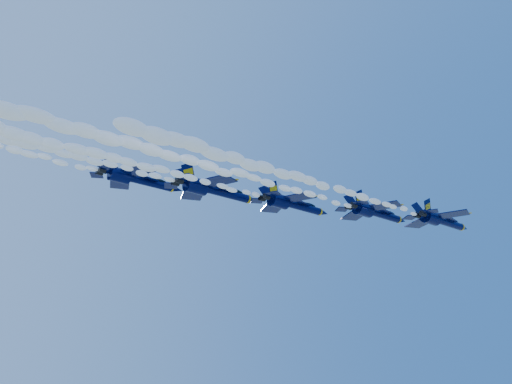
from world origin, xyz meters
TOP-DOWN VIEW (x-y plane):
  - jet_lead at (14.70, -13.12)m, footprint 15.59×12.79m
  - smoke_trail_jet_lead at (-19.55, -13.12)m, footprint 55.17×1.99m
  - jet_second at (3.34, -7.50)m, footprint 15.45×12.67m
  - smoke_trail_jet_second at (-30.84, -7.50)m, footprint 55.17×1.97m
  - jet_third at (-4.74, 5.21)m, footprint 16.81×13.79m
  - smoke_trail_jet_third at (-39.51, 5.21)m, footprint 55.17×2.14m
  - jet_fourth at (-16.43, 14.68)m, footprint 19.46×15.96m
  - smoke_trail_jet_fourth at (-52.33, 14.68)m, footprint 55.17×2.48m
  - jet_fifth at (-28.67, 22.57)m, footprint 17.60×14.44m

SIDE VIEW (x-z plane):
  - smoke_trail_jet_lead at x=-19.55m, z-range 148.05..149.84m
  - jet_lead at x=14.70m, z-range 146.50..152.29m
  - smoke_trail_jet_second at x=-30.84m, z-range 148.75..150.52m
  - jet_second at x=3.34m, z-range 147.21..152.95m
  - smoke_trail_jet_third at x=-39.51m, z-range 152.00..153.92m
  - jet_third at x=-4.74m, z-range 150.30..156.54m
  - smoke_trail_jet_fourth at x=-52.33m, z-range 154.85..157.08m
  - jet_fourth at x=-16.43m, z-range 152.84..160.07m
  - jet_fifth at x=-28.67m, z-range 154.86..161.40m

